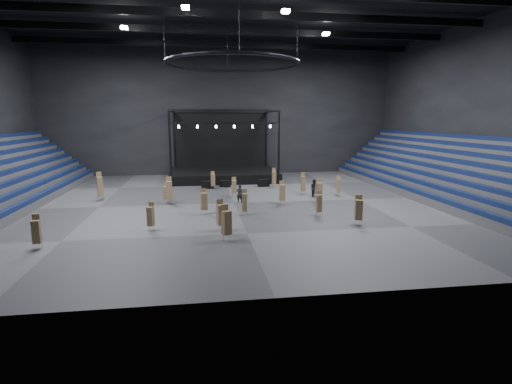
{
  "coord_description": "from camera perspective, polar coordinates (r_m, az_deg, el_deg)",
  "views": [
    {
      "loc": [
        -3.31,
        -37.68,
        8.06
      ],
      "look_at": [
        1.87,
        -2.0,
        1.4
      ],
      "focal_mm": 28.0,
      "sensor_mm": 36.0,
      "label": 1
    }
  ],
  "objects": [
    {
      "name": "chair_stack_9",
      "position": [
        34.07,
        -7.47,
        -1.25
      ],
      "size": [
        0.62,
        0.62,
        2.24
      ],
      "rotation": [
        0.0,
        0.0,
        0.23
      ],
      "color": "silver",
      "rests_on": "floor"
    },
    {
      "name": "chair_stack_16",
      "position": [
        30.01,
        -14.82,
        -3.32
      ],
      "size": [
        0.55,
        0.55,
        2.09
      ],
      "rotation": [
        0.0,
        0.0,
        -0.39
      ],
      "color": "silver",
      "rests_on": "floor"
    },
    {
      "name": "chair_stack_13",
      "position": [
        31.45,
        14.46,
        -2.39
      ],
      "size": [
        0.63,
        0.63,
        2.34
      ],
      "rotation": [
        0.0,
        0.0,
        -0.22
      ],
      "color": "silver",
      "rests_on": "floor"
    },
    {
      "name": "chair_stack_15",
      "position": [
        26.63,
        -4.26,
        -4.28
      ],
      "size": [
        0.71,
        0.71,
        2.45
      ],
      "rotation": [
        0.0,
        0.0,
        0.42
      ],
      "color": "silver",
      "rests_on": "floor"
    },
    {
      "name": "crew_member",
      "position": [
        42.03,
        8.32,
        0.57
      ],
      "size": [
        0.82,
        0.99,
        1.84
      ],
      "primitive_type": "imported",
      "rotation": [
        0.0,
        0.0,
        1.72
      ],
      "color": "black",
      "rests_on": "floor"
    },
    {
      "name": "flight_case_right",
      "position": [
        47.89,
        1.08,
        1.3
      ],
      "size": [
        1.39,
        0.85,
        0.87
      ],
      "primitive_type": "cube",
      "rotation": [
        0.0,
        0.0,
        0.16
      ],
      "color": "black",
      "rests_on": "floor"
    },
    {
      "name": "chair_stack_4",
      "position": [
        38.56,
        -12.29,
        0.25
      ],
      "size": [
        0.59,
        0.59,
        2.67
      ],
      "rotation": [
        0.0,
        0.0,
        0.12
      ],
      "color": "silver",
      "rests_on": "floor"
    },
    {
      "name": "ceiling",
      "position": [
        39.11,
        -3.46,
        25.17
      ],
      "size": [
        50.0,
        42.0,
        0.2
      ],
      "primitive_type": "cube",
      "color": "black",
      "rests_on": "wall_back"
    },
    {
      "name": "chair_stack_3",
      "position": [
        33.68,
        8.97,
        -1.55
      ],
      "size": [
        0.45,
        0.45,
        2.16
      ],
      "rotation": [
        0.0,
        0.0,
        0.04
      ],
      "color": "silver",
      "rests_on": "floor"
    },
    {
      "name": "chair_stack_0",
      "position": [
        29.06,
        -5.02,
        -3.17
      ],
      "size": [
        0.67,
        0.67,
        2.3
      ],
      "rotation": [
        0.0,
        0.0,
        0.31
      ],
      "color": "silver",
      "rests_on": "floor"
    },
    {
      "name": "chair_stack_10",
      "position": [
        28.46,
        -28.89,
        -4.91
      ],
      "size": [
        0.5,
        0.5,
        2.2
      ],
      "rotation": [
        0.0,
        0.0,
        0.11
      ],
      "color": "silver",
      "rests_on": "floor"
    },
    {
      "name": "floor",
      "position": [
        38.68,
        -3.17,
        -1.58
      ],
      "size": [
        50.0,
        50.0,
        0.0
      ],
      "primitive_type": "plane",
      "color": "#434345",
      "rests_on": "ground"
    },
    {
      "name": "chair_stack_1",
      "position": [
        37.83,
        3.77,
        -0.03
      ],
      "size": [
        0.5,
        0.5,
        2.27
      ],
      "rotation": [
        0.0,
        0.0,
        0.07
      ],
      "color": "silver",
      "rests_on": "floor"
    },
    {
      "name": "man_center",
      "position": [
        38.55,
        -2.36,
        -0.25
      ],
      "size": [
        0.73,
        0.55,
        1.8
      ],
      "primitive_type": "imported",
      "rotation": [
        0.0,
        0.0,
        3.34
      ],
      "color": "black",
      "rests_on": "floor"
    },
    {
      "name": "chair_stack_7",
      "position": [
        42.91,
        11.7,
        0.93
      ],
      "size": [
        0.55,
        0.55,
        2.14
      ],
      "rotation": [
        0.0,
        0.0,
        -0.34
      ],
      "color": "silver",
      "rests_on": "floor"
    },
    {
      "name": "chair_stack_14",
      "position": [
        46.25,
        -6.17,
        1.75
      ],
      "size": [
        0.5,
        0.5,
        2.07
      ],
      "rotation": [
        0.0,
        0.0,
        0.08
      ],
      "color": "silver",
      "rests_on": "floor"
    },
    {
      "name": "roof_girders",
      "position": [
        38.91,
        -3.45,
        24.03
      ],
      "size": [
        49.0,
        30.35,
        0.7
      ],
      "color": "black",
      "rests_on": "ceiling"
    },
    {
      "name": "truss_ring",
      "position": [
        38.15,
        -3.38,
        17.89
      ],
      "size": [
        12.3,
        12.3,
        5.15
      ],
      "color": "black",
      "rests_on": "ceiling"
    },
    {
      "name": "chair_stack_5",
      "position": [
        38.55,
        8.97,
        0.2
      ],
      "size": [
        0.58,
        0.58,
        2.43
      ],
      "rotation": [
        0.0,
        0.0,
        0.15
      ],
      "color": "silver",
      "rests_on": "floor"
    },
    {
      "name": "chair_stack_2",
      "position": [
        33.58,
        -1.64,
        -1.43
      ],
      "size": [
        0.45,
        0.45,
        2.22
      ],
      "rotation": [
        0.0,
        0.0,
        -0.09
      ],
      "color": "silver",
      "rests_on": "floor"
    },
    {
      "name": "chair_stack_12",
      "position": [
        47.03,
        2.58,
        2.07
      ],
      "size": [
        0.46,
        0.46,
        2.33
      ],
      "rotation": [
        0.0,
        0.0,
        0.03
      ],
      "color": "silver",
      "rests_on": "floor"
    },
    {
      "name": "chair_stack_17",
      "position": [
        43.14,
        6.75,
        1.24
      ],
      "size": [
        0.47,
        0.47,
        2.36
      ],
      "rotation": [
        0.0,
        0.0,
        0.12
      ],
      "color": "silver",
      "rests_on": "floor"
    },
    {
      "name": "floodlights",
      "position": [
        34.9,
        -2.82,
        24.62
      ],
      "size": [
        28.6,
        16.6,
        0.25
      ],
      "color": "white",
      "rests_on": "roof_girders"
    },
    {
      "name": "stage",
      "position": [
        54.42,
        -4.72,
        3.46
      ],
      "size": [
        14.0,
        10.0,
        9.2
      ],
      "color": "black",
      "rests_on": "floor"
    },
    {
      "name": "chair_stack_8",
      "position": [
        41.43,
        -3.16,
        0.8
      ],
      "size": [
        0.5,
        0.5,
        2.09
      ],
      "rotation": [
        0.0,
        0.0,
        -0.07
      ],
      "color": "silver",
      "rests_on": "floor"
    },
    {
      "name": "flight_case_left",
      "position": [
        46.96,
        -6.93,
        1.04
      ],
      "size": [
        1.45,
        1.04,
        0.87
      ],
      "primitive_type": "cube",
      "rotation": [
        0.0,
        0.0,
        -0.33
      ],
      "color": "black",
      "rests_on": "floor"
    },
    {
      "name": "wall_right",
      "position": [
        47.14,
        29.17,
        10.31
      ],
      "size": [
        0.2,
        42.0,
        18.0
      ],
      "primitive_type": "cube",
      "color": "black",
      "rests_on": "ground"
    },
    {
      "name": "bleachers_right",
      "position": [
        46.36,
        26.34,
        1.53
      ],
      "size": [
        7.2,
        40.0,
        6.4
      ],
      "color": "#474749",
      "rests_on": "floor"
    },
    {
      "name": "chair_stack_11",
      "position": [
        42.78,
        -21.41,
        0.84
      ],
      "size": [
        0.67,
        0.67,
        2.82
      ],
      "rotation": [
        0.0,
        0.0,
        0.36
      ],
      "color": "silver",
      "rests_on": "floor"
    },
    {
      "name": "flight_case_mid",
      "position": [
        47.69,
        -4.44,
        1.19
      ],
      "size": [
        1.33,
        0.97,
        0.8
      ],
      "primitive_type": "cube",
      "rotation": [
        0.0,
        0.0,
        -0.35
      ],
      "color": "black",
      "rests_on": "floor"
    },
    {
      "name": "chair_stack_6",
      "position": [
        39.55,
        -12.71,
        -0.05
      ],
      "size": [
        0.51,
        0.51,
        1.9
      ],
      "rotation": [
        0.0,
        0.0,
        -0.17
      ],
      "color": "silver",
      "rests_on": "floor"
    },
    {
      "name": "wall_front",
      "position": [
        17.03,
        3.05,
        13.61
      ],
      "size": [
        50.0,
        0.2,
        18.0
      ],
      "primitive_type": "cube",
      "color": "black",
      "rests_on": "ground"
    },
    {
      "name": "wall_back",
      "position": [
        58.78,
        -5.13,
        11.34
      ],
      "size": [
        50.0,
        0.2,
        18.0
      ],
      "primitive_type": "cube",
      "color": "black",
      "rests_on": "ground"
    }
  ]
}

